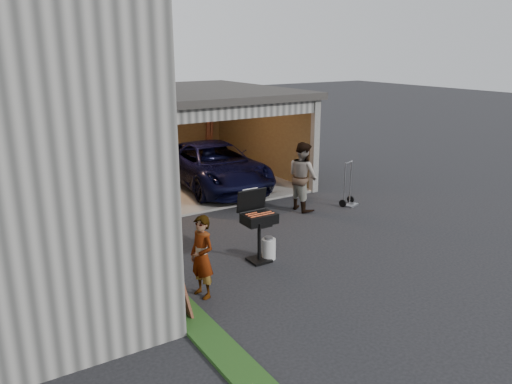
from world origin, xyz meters
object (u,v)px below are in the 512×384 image
woman (202,257)px  hand_truck (349,197)px  minivan (214,167)px  propane_tank (269,249)px  man (303,176)px  plywood_panel (175,284)px  bbq_grill (258,221)px

woman → hand_truck: bearing=102.4°
minivan → propane_tank: (-1.50, -5.21, -0.44)m
man → plywood_panel: (-4.94, -3.15, -0.41)m
man → propane_tank: 3.41m
woman → plywood_panel: (-0.61, -0.25, -0.24)m
bbq_grill → hand_truck: bearing=23.7°
minivan → hand_truck: 4.13m
woman → minivan: bearing=139.1°
woman → man: bearing=112.2°
plywood_panel → woman: bearing=22.0°
minivan → propane_tank: bearing=-102.0°
minivan → hand_truck: (2.28, -3.41, -0.42)m
man → hand_truck: (1.27, -0.40, -0.67)m
bbq_grill → plywood_panel: bbq_grill is taller
bbq_grill → hand_truck: 4.43m
woman → hand_truck: size_ratio=1.20×
minivan → bbq_grill: bearing=-104.4°
hand_truck → bbq_grill: bearing=-176.5°
man → bbq_grill: size_ratio=1.25×
minivan → hand_truck: minivan is taller
woman → propane_tank: 2.02m
propane_tank → hand_truck: 4.19m
woman → hand_truck: 6.16m
woman → propane_tank: (1.82, 0.70, -0.51)m
propane_tank → plywood_panel: plywood_panel is taller
minivan → woman: woman is taller
woman → plywood_panel: 0.70m
woman → bbq_grill: 1.76m
woman → man: man is taller
minivan → man: (1.01, -3.01, 0.24)m
propane_tank → hand_truck: (3.78, 1.80, 0.02)m
plywood_panel → minivan: bearing=57.5°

